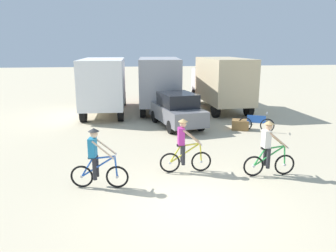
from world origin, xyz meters
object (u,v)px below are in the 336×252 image
(cyclist_cowboy_hat, at_px, (184,148))
(box_truck_grey_hauler, at_px, (159,81))
(cyclist_orange_shirt, at_px, (97,160))
(bicycle_spare, at_px, (256,124))
(sedan_parked, at_px, (177,110))
(box_truck_avon_van, at_px, (104,83))
(box_truck_tan_camper, at_px, (221,81))
(cyclist_near_camera, at_px, (268,150))
(supply_crate, at_px, (240,125))

(cyclist_cowboy_hat, bearing_deg, box_truck_grey_hauler, 87.51)
(cyclist_orange_shirt, bearing_deg, bicycle_spare, 37.48)
(sedan_parked, relative_size, cyclist_orange_shirt, 2.45)
(box_truck_avon_van, distance_m, bicycle_spare, 9.44)
(box_truck_tan_camper, bearing_deg, sedan_parked, -130.91)
(box_truck_tan_camper, height_order, cyclist_near_camera, box_truck_tan_camper)
(bicycle_spare, bearing_deg, box_truck_grey_hauler, 122.84)
(box_truck_tan_camper, bearing_deg, cyclist_orange_shirt, -122.45)
(cyclist_cowboy_hat, height_order, cyclist_near_camera, same)
(box_truck_avon_van, distance_m, cyclist_cowboy_hat, 10.79)
(supply_crate, bearing_deg, box_truck_avon_van, 143.24)
(cyclist_near_camera, xyz_separation_m, bicycle_spare, (1.91, 5.41, -0.45))
(cyclist_near_camera, height_order, bicycle_spare, cyclist_near_camera)
(box_truck_avon_van, distance_m, cyclist_near_camera, 12.37)
(box_truck_tan_camper, xyz_separation_m, supply_crate, (-0.57, -5.28, -1.63))
(supply_crate, bearing_deg, cyclist_orange_shirt, -137.60)
(box_truck_grey_hauler, distance_m, cyclist_cowboy_hat, 11.04)
(cyclist_cowboy_hat, xyz_separation_m, supply_crate, (3.89, 5.22, -0.60))
(box_truck_tan_camper, relative_size, cyclist_cowboy_hat, 3.73)
(box_truck_tan_camper, bearing_deg, supply_crate, -96.15)
(supply_crate, bearing_deg, bicycle_spare, -38.37)
(box_truck_tan_camper, height_order, bicycle_spare, box_truck_tan_camper)
(box_truck_tan_camper, relative_size, cyclist_orange_shirt, 3.73)
(bicycle_spare, height_order, supply_crate, bicycle_spare)
(cyclist_cowboy_hat, bearing_deg, bicycle_spare, 46.30)
(sedan_parked, relative_size, bicycle_spare, 2.84)
(cyclist_near_camera, bearing_deg, box_truck_avon_van, 116.75)
(sedan_parked, xyz_separation_m, supply_crate, (3.04, -1.11, -0.64))
(sedan_parked, height_order, supply_crate, sedan_parked)
(box_truck_tan_camper, height_order, supply_crate, box_truck_tan_camper)
(box_truck_tan_camper, height_order, sedan_parked, box_truck_tan_camper)
(box_truck_grey_hauler, height_order, box_truck_tan_camper, same)
(cyclist_near_camera, height_order, supply_crate, cyclist_near_camera)
(cyclist_orange_shirt, height_order, cyclist_near_camera, same)
(box_truck_grey_hauler, height_order, cyclist_cowboy_hat, box_truck_grey_hauler)
(cyclist_cowboy_hat, height_order, bicycle_spare, cyclist_cowboy_hat)
(box_truck_avon_van, bearing_deg, cyclist_near_camera, -63.25)
(sedan_parked, height_order, cyclist_cowboy_hat, cyclist_cowboy_hat)
(box_truck_avon_van, xyz_separation_m, sedan_parked, (3.79, -4.00, -0.99))
(sedan_parked, height_order, cyclist_near_camera, cyclist_near_camera)
(box_truck_grey_hauler, height_order, supply_crate, box_truck_grey_hauler)
(cyclist_near_camera, bearing_deg, supply_crate, 77.71)
(box_truck_grey_hauler, distance_m, cyclist_orange_shirt, 12.30)
(sedan_parked, xyz_separation_m, cyclist_orange_shirt, (-3.60, -7.18, -0.04))
(cyclist_cowboy_hat, bearing_deg, box_truck_tan_camper, 66.98)
(box_truck_avon_van, xyz_separation_m, cyclist_near_camera, (5.55, -11.01, -1.03))
(supply_crate, bearing_deg, cyclist_cowboy_hat, -126.71)
(box_truck_tan_camper, distance_m, cyclist_orange_shirt, 13.49)
(sedan_parked, relative_size, cyclist_near_camera, 2.45)
(box_truck_avon_van, bearing_deg, sedan_parked, -46.50)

